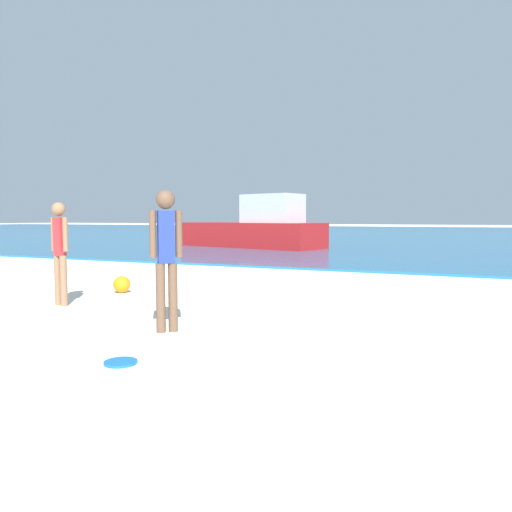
% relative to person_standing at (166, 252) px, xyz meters
% --- Properties ---
extents(water, '(160.00, 60.00, 0.06)m').
position_rel_person_standing_xyz_m(water, '(0.12, 36.90, -0.89)').
color(water, '#1E6B9E').
rests_on(water, ground).
extents(person_standing, '(0.29, 0.28, 1.61)m').
position_rel_person_standing_xyz_m(person_standing, '(0.00, 0.00, 0.00)').
color(person_standing, brown).
rests_on(person_standing, ground).
extents(frisbee, '(0.29, 0.29, 0.03)m').
position_rel_person_standing_xyz_m(frisbee, '(0.32, -1.20, -0.90)').
color(frisbee, blue).
rests_on(frisbee, ground).
extents(person_distant, '(0.35, 0.20, 1.53)m').
position_rel_person_standing_xyz_m(person_distant, '(-2.39, 0.78, -0.05)').
color(person_distant, '#936B4C').
rests_on(person_distant, ground).
extents(boat_near, '(6.79, 3.70, 2.20)m').
position_rel_person_standing_xyz_m(boat_near, '(-5.20, 14.27, -0.09)').
color(boat_near, red).
rests_on(boat_near, water).
extents(beach_ball, '(0.29, 0.29, 0.29)m').
position_rel_person_standing_xyz_m(beach_ball, '(-2.37, 2.13, -0.77)').
color(beach_ball, orange).
rests_on(beach_ball, ground).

